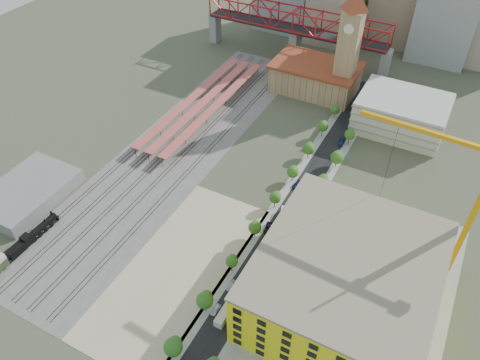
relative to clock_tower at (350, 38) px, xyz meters
The scene contains 32 objects.
ground 85.36m from the clock_tower, 95.71° to the right, with size 400.00×400.00×0.00m, color #474C38.
ballast_strip 81.63m from the clock_tower, 125.15° to the right, with size 36.00×165.00×0.06m, color #605E59.
dirt_lot 115.74m from the clock_tower, 96.14° to the right, with size 28.00×67.00×0.06m, color tan.
street_asphalt 71.48m from the clock_tower, 82.98° to the right, with size 12.00×170.00×0.06m, color black.
sidewalk_west 71.08m from the clock_tower, 87.80° to the right, with size 3.00×170.00×0.04m, color gray.
sidewalk_east 72.31m from the clock_tower, 78.27° to the right, with size 3.00×170.00×0.04m, color gray.
construction_pad 110.41m from the clock_tower, 69.69° to the right, with size 50.00×90.00×0.06m, color gray.
rail_tracks 82.57m from the clock_tower, 126.24° to the right, with size 26.56×160.00×0.18m.
platform_canopies 65.08m from the clock_tower, 144.47° to the right, with size 16.00×80.00×4.12m.
station_hall 25.65m from the clock_tower, behind, with size 38.00×24.00×13.10m.
clock_tower is the anchor object (origin of this frame).
parking_garage 36.81m from the clock_tower, 19.64° to the right, with size 34.00×26.00×14.00m, color silver.
truss_bridge 42.56m from the clock_tower, 142.85° to the left, with size 94.00×9.60×25.60m.
construction_building 107.36m from the clock_tower, 71.22° to the right, with size 44.60×50.60×18.80m.
warehouse 135.13m from the clock_tower, 123.93° to the right, with size 22.00×32.00×5.00m, color gray.
street_trees 80.70m from the clock_tower, 83.91° to the right, with size 15.40×124.40×8.00m.
skyline 62.60m from the clock_tower, 90.49° to the left, with size 133.00×46.00×60.00m.
distant_hills 213.32m from the clock_tower, 78.30° to the left, with size 647.00×264.00×227.00m.
locomotive 138.06m from the clock_tower, 115.36° to the right, with size 2.65×20.48×5.12m.
tower_crane 92.30m from the clock_tower, 53.23° to the right, with size 46.93×4.46×50.10m.
site_trailer_a 121.93m from the clock_tower, 86.14° to the right, with size 2.42×9.18×2.51m, color silver.
site_trailer_b 110.72m from the clock_tower, 85.72° to the right, with size 2.58×9.81×2.68m, color silver.
site_trailer_c 101.99m from the clock_tower, 85.33° to the right, with size 2.40×9.11×2.49m, color silver.
site_trailer_d 84.61m from the clock_tower, 84.26° to the right, with size 2.51×9.53×2.61m, color silver.
car_0 122.24m from the clock_tower, 87.59° to the right, with size 1.55×3.85×1.31m, color white.
car_1 113.56m from the clock_tower, 87.40° to the right, with size 1.40×4.00×1.32m, color gray.
car_2 89.75m from the clock_tower, 86.64° to the right, with size 2.33×5.04×1.40m, color black.
car_3 68.09m from the clock_tower, 85.38° to the right, with size 1.82×4.48×1.30m, color navy.
car_4 114.26m from the clock_tower, 84.30° to the right, with size 1.74×4.33×1.47m, color white.
car_5 85.11m from the clock_tower, 82.13° to the right, with size 1.41×4.04×1.33m, color #A7A8AD.
car_6 79.78m from the clock_tower, 81.54° to the right, with size 2.64×5.72×1.59m, color black.
car_7 43.03m from the clock_tower, 70.34° to the right, with size 2.00×4.93×1.43m, color navy.
Camera 1 is at (51.95, -98.65, 111.34)m, focal length 35.00 mm.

